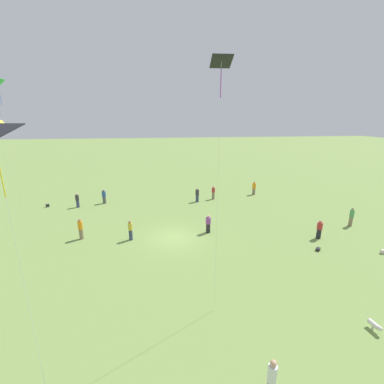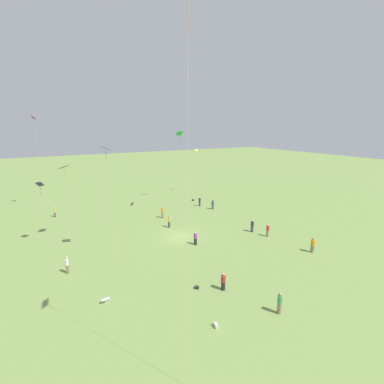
# 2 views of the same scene
# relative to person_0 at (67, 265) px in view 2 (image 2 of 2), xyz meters

# --- Properties ---
(ground_plane) EXTENTS (240.00, 240.00, 0.00)m
(ground_plane) POSITION_rel_person_0_xyz_m (2.56, -13.92, -0.97)
(ground_plane) COLOR #7A994C
(person_0) EXTENTS (0.44, 0.44, 1.90)m
(person_0) POSITION_rel_person_0_xyz_m (0.00, 0.00, 0.00)
(person_0) COLOR #847056
(person_0) RESTS_ON ground_plane
(person_1) EXTENTS (0.57, 0.57, 1.70)m
(person_1) POSITION_rel_person_0_xyz_m (-0.60, -14.63, -0.14)
(person_1) COLOR #232328
(person_1) RESTS_ON ground_plane
(person_2) EXTENTS (0.56, 0.56, 1.85)m
(person_2) POSITION_rel_person_0_xyz_m (10.52, -14.85, -0.05)
(person_2) COLOR #847056
(person_2) RESTS_ON ground_plane
(person_3) EXTENTS (0.60, 0.60, 1.84)m
(person_3) POSITION_rel_person_0_xyz_m (-9.17, -25.69, -0.07)
(person_3) COLOR #847056
(person_3) RESTS_ON ground_plane
(person_4) EXTENTS (0.51, 0.51, 1.71)m
(person_4) POSITION_rel_person_0_xyz_m (13.19, -23.52, -0.12)
(person_4) COLOR #333D5B
(person_4) RESTS_ON ground_plane
(person_5) EXTENTS (0.66, 0.66, 1.75)m
(person_5) POSITION_rel_person_0_xyz_m (10.38, -24.59, -0.12)
(person_5) COLOR #4C4C51
(person_5) RESTS_ON ground_plane
(person_6) EXTENTS (0.54, 0.54, 1.88)m
(person_6) POSITION_rel_person_0_xyz_m (-14.59, -14.22, -0.03)
(person_6) COLOR #847056
(person_6) RESTS_ON ground_plane
(person_7) EXTENTS (0.55, 0.55, 1.74)m
(person_7) POSITION_rel_person_0_xyz_m (-3.23, -24.41, -0.11)
(person_7) COLOR #847056
(person_7) RESTS_ON ground_plane
(person_8) EXTENTS (0.43, 0.43, 1.76)m
(person_8) POSITION_rel_person_0_xyz_m (6.26, -14.09, -0.09)
(person_8) COLOR #333D5B
(person_8) RESTS_ON ground_plane
(person_9) EXTENTS (0.63, 0.63, 1.69)m
(person_9) POSITION_rel_person_0_xyz_m (-9.90, -12.16, -0.14)
(person_9) COLOR #232328
(person_9) RESTS_ON ground_plane
(person_10) EXTENTS (0.55, 0.55, 1.78)m
(person_10) POSITION_rel_person_0_xyz_m (-1.02, -23.66, -0.10)
(person_10) COLOR #333D5B
(person_10) RESTS_ON ground_plane
(person_11) EXTENTS (0.41, 0.41, 1.66)m
(person_11) POSITION_rel_person_0_xyz_m (19.69, 0.49, -0.13)
(person_11) COLOR #4C4C51
(person_11) RESTS_ON ground_plane
(kite_0) EXTENTS (0.63, 0.73, 9.85)m
(kite_0) POSITION_rel_person_0_xyz_m (22.06, -27.98, 8.00)
(kite_0) COLOR yellow
(kite_0) RESTS_ON ground_plane
(kite_1) EXTENTS (0.95, 1.24, 13.69)m
(kite_1) POSITION_rel_person_0_xyz_m (18.60, -22.12, 11.92)
(kite_1) COLOR green
(kite_1) RESTS_ON ground_plane
(kite_2) EXTENTS (1.42, 1.38, 9.94)m
(kite_2) POSITION_rel_person_0_xyz_m (8.13, -1.13, 8.52)
(kite_2) COLOR black
(kite_2) RESTS_ON ground_plane
(kite_3) EXTENTS (0.99, 0.99, 8.13)m
(kite_3) POSITION_rel_person_0_xyz_m (8.16, 1.60, 6.60)
(kite_3) COLOR black
(kite_3) RESTS_ON ground_plane
(kite_4) EXTENTS (0.99, 0.74, 20.14)m
(kite_4) POSITION_rel_person_0_xyz_m (-16.38, -5.07, 17.74)
(kite_4) COLOR black
(kite_4) RESTS_ON ground_plane
(kite_6) EXTENTS (0.95, 0.87, 16.27)m
(kite_6) POSITION_rel_person_0_xyz_m (24.64, 1.71, 13.94)
(kite_6) COLOR purple
(kite_6) RESTS_ON ground_plane
(kite_7) EXTENTS (0.93, 0.86, 12.54)m
(kite_7) POSITION_rel_person_0_xyz_m (1.00, -4.85, 10.81)
(kite_7) COLOR black
(kite_7) RESTS_ON ground_plane
(dog_0) EXTENTS (0.31, 0.72, 0.47)m
(dog_0) POSITION_rel_person_0_xyz_m (-6.49, -2.39, -0.65)
(dog_0) COLOR silver
(dog_0) RESTS_ON ground_plane
(dog_1) EXTENTS (0.65, 0.69, 0.52)m
(dog_1) POSITION_rel_person_0_xyz_m (19.94, -12.60, -0.62)
(dog_1) COLOR black
(dog_1) RESTS_ON ground_plane
(picnic_bag_0) EXTENTS (0.42, 0.40, 0.34)m
(picnic_bag_0) POSITION_rel_person_0_xyz_m (16.79, -24.11, -0.80)
(picnic_bag_0) COLOR #262628
(picnic_bag_0) RESTS_ON ground_plane
(picnic_bag_1) EXTENTS (0.47, 0.29, 0.31)m
(picnic_bag_1) POSITION_rel_person_0_xyz_m (-13.32, -9.02, -0.82)
(picnic_bag_1) COLOR beige
(picnic_bag_1) RESTS_ON ground_plane
(picnic_bag_2) EXTENTS (0.47, 0.47, 0.23)m
(picnic_bag_2) POSITION_rel_person_0_xyz_m (-8.57, -10.15, -0.85)
(picnic_bag_2) COLOR #262628
(picnic_bag_2) RESTS_ON ground_plane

